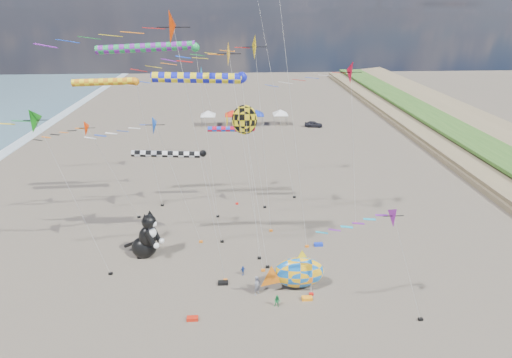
{
  "coord_description": "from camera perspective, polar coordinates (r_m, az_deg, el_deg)",
  "views": [
    {
      "loc": [
        -0.61,
        -21.15,
        23.36
      ],
      "look_at": [
        1.24,
        12.0,
        8.77
      ],
      "focal_mm": 28.0,
      "sensor_mm": 36.0,
      "label": 1
    }
  ],
  "objects": [
    {
      "name": "windsock_2",
      "position": [
        47.99,
        -20.36,
        12.8
      ],
      "size": [
        8.49,
        0.84,
        15.93
      ],
      "color": "orange",
      "rests_on": "ground"
    },
    {
      "name": "ground",
      "position": [
        31.52,
        -1.13,
        -24.11
      ],
      "size": [
        260.0,
        260.0,
        0.0
      ],
      "primitive_type": "plane",
      "color": "brown",
      "rests_on": "ground"
    },
    {
      "name": "kite_bag_0",
      "position": [
        37.54,
        -4.74,
        -14.56
      ],
      "size": [
        0.9,
        0.44,
        0.3
      ],
      "primitive_type": "cube",
      "color": "black",
      "rests_on": "ground"
    },
    {
      "name": "windsock_3",
      "position": [
        39.28,
        -11.96,
        3.44
      ],
      "size": [
        8.42,
        0.69,
        10.49
      ],
      "color": "black",
      "rests_on": "ground"
    },
    {
      "name": "angelfish_kite",
      "position": [
        34.97,
        -1.97,
        8.26
      ],
      "size": [
        3.74,
        3.02,
        15.48
      ],
      "color": "yellow",
      "rests_on": "ground"
    },
    {
      "name": "delta_kite_0",
      "position": [
        46.06,
        -9.32,
        14.23
      ],
      "size": [
        11.29,
        1.88,
        17.33
      ],
      "color": "#0A8BD1",
      "rests_on": "ground"
    },
    {
      "name": "windsock_0",
      "position": [
        42.99,
        -14.79,
        17.62
      ],
      "size": [
        11.41,
        0.9,
        19.84
      ],
      "color": "green",
      "rests_on": "ground"
    },
    {
      "name": "delta_kite_7",
      "position": [
        38.64,
        -13.23,
        7.27
      ],
      "size": [
        8.38,
        2.0,
        14.14
      ],
      "color": "blue",
      "rests_on": "ground"
    },
    {
      "name": "windsock_4",
      "position": [
        46.0,
        -3.27,
        7.05
      ],
      "size": [
        6.8,
        0.65,
        10.6
      ],
      "color": "red",
      "rests_on": "ground"
    },
    {
      "name": "parked_car",
      "position": [
        83.95,
        8.21,
        7.77
      ],
      "size": [
        3.86,
        2.16,
        1.24
      ],
      "primitive_type": "imported",
      "rotation": [
        0.0,
        0.0,
        1.37
      ],
      "color": "#26262D",
      "rests_on": "ground"
    },
    {
      "name": "cat_inflatable",
      "position": [
        41.31,
        -15.54,
        -7.49
      ],
      "size": [
        4.21,
        3.18,
        5.1
      ],
      "primitive_type": null,
      "rotation": [
        0.0,
        0.0,
        -0.39
      ],
      "color": "black",
      "rests_on": "ground"
    },
    {
      "name": "child_blue",
      "position": [
        38.32,
        -1.89,
        -12.94
      ],
      "size": [
        0.61,
        0.45,
        0.97
      ],
      "primitive_type": "imported",
      "rotation": [
        0.0,
        0.0,
        0.43
      ],
      "color": "#1E3E99",
      "rests_on": "ground"
    },
    {
      "name": "delta_kite_3",
      "position": [
        30.36,
        -13.3,
        20.06
      ],
      "size": [
        11.96,
        2.54,
        23.27
      ],
      "color": "#C22E02",
      "rests_on": "ground"
    },
    {
      "name": "delta_kite_2",
      "position": [
        29.92,
        18.19,
        -6.08
      ],
      "size": [
        8.4,
        1.69,
        10.3
      ],
      "color": "purple",
      "rests_on": "ground"
    },
    {
      "name": "kite_bag_2",
      "position": [
        34.39,
        -9.07,
        -19.09
      ],
      "size": [
        0.9,
        0.44,
        0.3
      ],
      "primitive_type": "cube",
      "color": "red",
      "rests_on": "ground"
    },
    {
      "name": "delta_kite_10",
      "position": [
        47.17,
        -23.98,
        6.53
      ],
      "size": [
        9.83,
        1.88,
        12.3
      ],
      "color": "#FE3401",
      "rests_on": "ground"
    },
    {
      "name": "delta_kite_8",
      "position": [
        41.32,
        11.73,
        14.59
      ],
      "size": [
        10.59,
        2.39,
        18.6
      ],
      "color": "red",
      "rests_on": "ground"
    },
    {
      "name": "tent_row",
      "position": [
        83.65,
        -1.68,
        9.74
      ],
      "size": [
        19.2,
        4.2,
        3.8
      ],
      "color": "white",
      "rests_on": "ground"
    },
    {
      "name": "delta_kite_6",
      "position": [
        31.47,
        -6.51,
        16.83
      ],
      "size": [
        10.22,
        2.06,
        21.03
      ],
      "color": "#FFAE20",
      "rests_on": "ground"
    },
    {
      "name": "delta_kite_9",
      "position": [
        37.22,
        -31.69,
        6.27
      ],
      "size": [
        13.21,
        2.24,
        15.86
      ],
      "color": "#127E13",
      "rests_on": "ground"
    },
    {
      "name": "fish_inflatable",
      "position": [
        36.23,
        6.06,
        -13.13
      ],
      "size": [
        6.08,
        2.93,
        4.01
      ],
      "color": "blue",
      "rests_on": "ground"
    },
    {
      "name": "child_green",
      "position": [
        34.91,
        3.05,
        -17.04
      ],
      "size": [
        0.67,
        0.59,
        1.16
      ],
      "primitive_type": "imported",
      "rotation": [
        0.0,
        0.0,
        -0.31
      ],
      "color": "#1F8943",
      "rests_on": "ground"
    },
    {
      "name": "kite_bag_3",
      "position": [
        36.08,
        7.3,
        -16.55
      ],
      "size": [
        0.9,
        0.44,
        0.3
      ],
      "primitive_type": "cube",
      "color": "orange",
      "rests_on": "ground"
    },
    {
      "name": "person_adult",
      "position": [
        35.88,
        0.16,
        -14.97
      ],
      "size": [
        0.8,
        0.78,
        1.85
      ],
      "primitive_type": "imported",
      "rotation": [
        0.0,
        0.0,
        0.72
      ],
      "color": "slate",
      "rests_on": "ground"
    },
    {
      "name": "kite_bag_1",
      "position": [
        43.05,
        8.92,
        -9.22
      ],
      "size": [
        0.9,
        0.44,
        0.3
      ],
      "primitive_type": "cube",
      "color": "#1430C9",
      "rests_on": "ground"
    },
    {
      "name": "delta_kite_5",
      "position": [
        38.61,
        -1.86,
        18.03
      ],
      "size": [
        10.56,
        2.58,
        21.08
      ],
      "color": "yellow",
      "rests_on": "ground"
    },
    {
      "name": "windsock_1",
      "position": [
        33.77,
        -7.65,
        14.02
      ],
      "size": [
        8.99,
        0.88,
        18.29
      ],
      "color": "#131BC5",
      "rests_on": "ground"
    }
  ]
}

